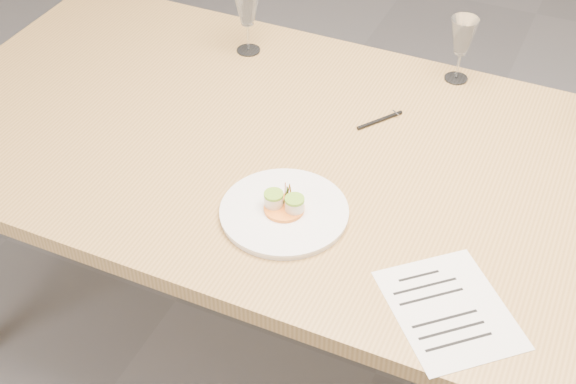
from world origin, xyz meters
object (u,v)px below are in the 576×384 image
at_px(recipe_sheet, 449,309).
at_px(dining_table, 396,197).
at_px(wine_glass_1, 463,38).
at_px(dinner_plate, 284,211).
at_px(wine_glass_0, 247,8).
at_px(ballpoint_pen, 380,120).

bearing_deg(recipe_sheet, dining_table, 79.81).
xyz_separation_m(dining_table, wine_glass_1, (0.01, 0.44, 0.19)).
xyz_separation_m(recipe_sheet, wine_glass_1, (-0.20, 0.78, 0.12)).
relative_size(dining_table, recipe_sheet, 7.05).
distance_m(dinner_plate, recipe_sheet, 0.41).
height_order(dinner_plate, wine_glass_0, wine_glass_0).
distance_m(dining_table, wine_glass_1, 0.48).
distance_m(dining_table, recipe_sheet, 0.41).
distance_m(dinner_plate, wine_glass_0, 0.69).
bearing_deg(dining_table, wine_glass_1, 88.40).
relative_size(dining_table, ballpoint_pen, 20.97).
height_order(ballpoint_pen, wine_glass_0, wine_glass_0).
distance_m(dining_table, ballpoint_pen, 0.22).
relative_size(wine_glass_0, wine_glass_1, 1.06).
xyz_separation_m(dining_table, ballpoint_pen, (-0.11, 0.18, 0.07)).
xyz_separation_m(dinner_plate, recipe_sheet, (0.40, -0.11, -0.01)).
relative_size(recipe_sheet, wine_glass_0, 1.81).
height_order(ballpoint_pen, wine_glass_1, wine_glass_1).
bearing_deg(recipe_sheet, wine_glass_1, 62.29).
bearing_deg(wine_glass_1, wine_glass_0, -170.00).
distance_m(ballpoint_pen, wine_glass_1, 0.31).
height_order(dinner_plate, recipe_sheet, dinner_plate).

